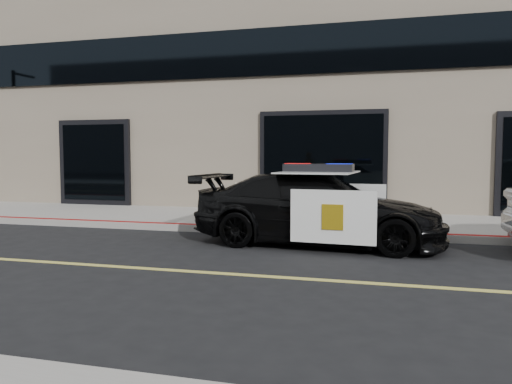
# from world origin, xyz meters

# --- Properties ---
(ground) EXTENTS (120.00, 120.00, 0.00)m
(ground) POSITION_xyz_m (0.00, 0.00, 0.00)
(ground) COLOR black
(ground) RESTS_ON ground
(sidewalk_n) EXTENTS (60.00, 3.50, 0.15)m
(sidewalk_n) POSITION_xyz_m (0.00, 5.25, 0.07)
(sidewalk_n) COLOR gray
(sidewalk_n) RESTS_ON ground
(building_n) EXTENTS (60.00, 7.00, 12.00)m
(building_n) POSITION_xyz_m (0.00, 10.50, 6.00)
(building_n) COLOR #756856
(building_n) RESTS_ON ground
(police_car) EXTENTS (2.46, 4.87, 1.52)m
(police_car) POSITION_xyz_m (-0.50, 2.67, 0.68)
(police_car) COLOR black
(police_car) RESTS_ON ground
(fire_hydrant) EXTENTS (0.40, 0.56, 0.88)m
(fire_hydrant) POSITION_xyz_m (-2.64, 4.43, 0.56)
(fire_hydrant) COLOR #F0DDC9
(fire_hydrant) RESTS_ON sidewalk_n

